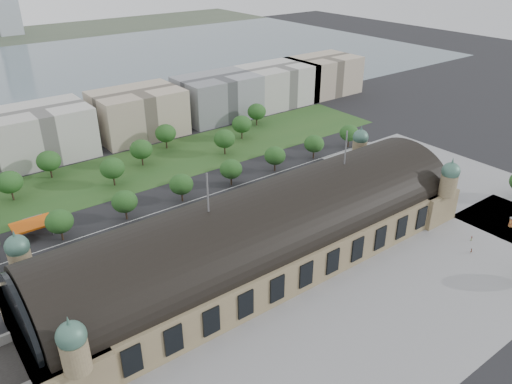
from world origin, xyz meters
TOP-DOWN VIEW (x-y plane):
  - ground at (0.00, 0.00)m, footprint 900.00×900.00m
  - station at (0.00, 0.00)m, footprint 150.00×48.40m
  - plaza_south at (10.00, -44.00)m, footprint 190.00×48.00m
  - plaza_east at (103.00, 0.00)m, footprint 56.00×100.00m
  - road_slab at (-20.00, 38.00)m, footprint 260.00×26.00m
  - grass_belt at (-15.00, 93.00)m, footprint 300.00×45.00m
  - petrol_station at (-53.91, 65.28)m, footprint 14.00×13.00m
  - lake at (0.00, 298.00)m, footprint 700.00×320.00m
  - office_3 at (-30.00, 133.00)m, footprint 45.00×32.00m
  - office_4 at (20.00, 133.00)m, footprint 45.00×32.00m
  - office_5 at (70.00, 133.00)m, footprint 45.00×32.00m
  - office_6 at (115.00, 133.00)m, footprint 45.00×32.00m
  - office_7 at (155.00, 133.00)m, footprint 45.00×32.00m
  - tree_row_3 at (-48.00, 53.00)m, footprint 9.60×9.60m
  - tree_row_4 at (-24.00, 53.00)m, footprint 9.60×9.60m
  - tree_row_5 at (0.00, 53.00)m, footprint 9.60×9.60m
  - tree_row_6 at (24.00, 53.00)m, footprint 9.60×9.60m
  - tree_row_7 at (48.00, 53.00)m, footprint 9.60×9.60m
  - tree_row_8 at (72.00, 53.00)m, footprint 9.60×9.60m
  - tree_row_9 at (96.00, 53.00)m, footprint 9.60×9.60m
  - tree_belt_4 at (-54.00, 95.00)m, footprint 10.40×10.40m
  - tree_belt_5 at (-35.00, 107.00)m, footprint 10.40×10.40m
  - tree_belt_6 at (-16.00, 83.00)m, footprint 10.40×10.40m
  - tree_belt_7 at (3.00, 95.00)m, footprint 10.40×10.40m
  - tree_belt_8 at (22.00, 107.00)m, footprint 10.40×10.40m
  - tree_belt_9 at (41.00, 83.00)m, footprint 10.40×10.40m
  - tree_belt_10 at (60.00, 95.00)m, footprint 10.40×10.40m
  - tree_belt_11 at (79.00, 107.00)m, footprint 10.40×10.40m
  - traffic_car_2 at (-44.88, 34.92)m, footprint 5.71×2.81m
  - traffic_car_3 at (-37.18, 44.34)m, footprint 5.44×2.48m
  - traffic_car_4 at (10.04, 37.25)m, footprint 4.60×1.87m
  - traffic_car_5 at (36.16, 45.08)m, footprint 4.73×1.72m
  - parked_car_0 at (-57.65, 25.00)m, footprint 5.01×3.68m
  - parked_car_1 at (-49.37, 23.45)m, footprint 5.84×4.76m
  - parked_car_2 at (-54.00, 23.31)m, footprint 5.54×3.94m
  - parked_car_3 at (-66.63, 22.05)m, footprint 4.34×3.00m
  - parked_car_4 at (-44.81, 25.00)m, footprint 4.86×3.76m
  - parked_car_5 at (-46.21, 23.41)m, footprint 5.19×4.59m
  - parked_car_6 at (-18.00, 21.51)m, footprint 5.49×3.70m
  - bus_west at (-1.29, 28.04)m, footprint 13.72×3.78m
  - bus_mid at (12.02, 31.13)m, footprint 13.23×3.54m
  - bus_east at (38.42, 31.74)m, footprint 12.83×3.52m
  - advertising_column at (85.75, -37.70)m, footprint 1.90×1.90m
  - pedestrian_0 at (65.59, -34.29)m, footprint 0.94×0.70m
  - pedestrian_1 at (58.37, -38.63)m, footprint 0.81×0.79m

SIDE VIEW (x-z plane):
  - ground at x=0.00m, z-range 0.00..0.00m
  - plaza_south at x=10.00m, z-range -0.06..0.06m
  - plaza_east at x=103.00m, z-range -0.06..0.06m
  - road_slab at x=-20.00m, z-range -0.05..0.05m
  - grass_belt at x=-15.00m, z-range -0.05..0.05m
  - lake at x=0.00m, z-range -0.04..0.04m
  - parked_car_5 at x=-46.21m, z-range 0.00..1.33m
  - parked_car_3 at x=-66.63m, z-range 0.00..1.37m
  - parked_car_6 at x=-18.00m, z-range 0.00..1.48m
  - parked_car_1 at x=-49.37m, z-range 0.00..1.48m
  - parked_car_2 at x=-54.00m, z-range 0.00..1.49m
  - parked_car_4 at x=-44.81m, z-range 0.00..1.54m
  - traffic_car_3 at x=-37.18m, z-range 0.00..1.54m
  - traffic_car_5 at x=36.16m, z-range 0.00..1.55m
  - traffic_car_2 at x=-44.88m, z-range 0.00..1.56m
  - traffic_car_4 at x=10.04m, z-range 0.00..1.56m
  - parked_car_0 at x=-57.65m, z-range 0.00..1.58m
  - pedestrian_0 at x=65.59m, z-range 0.00..1.71m
  - pedestrian_1 at x=58.37m, z-range 0.00..1.87m
  - bus_east at x=38.42m, z-range 0.00..3.54m
  - bus_mid at x=12.02m, z-range 0.00..3.66m
  - advertising_column at x=85.75m, z-range 0.07..3.68m
  - bus_west at x=-1.29m, z-range 0.00..3.79m
  - petrol_station at x=-53.91m, z-range 0.42..5.47m
  - tree_row_3 at x=-48.00m, z-range 1.67..13.19m
  - tree_row_4 at x=-24.00m, z-range 1.67..13.19m
  - tree_row_5 at x=0.00m, z-range 1.67..13.19m
  - tree_row_6 at x=24.00m, z-range 1.67..13.19m
  - tree_row_7 at x=48.00m, z-range 1.67..13.19m
  - tree_row_8 at x=72.00m, z-range 1.67..13.19m
  - tree_row_9 at x=96.00m, z-range 1.67..13.19m
  - tree_belt_4 at x=-54.00m, z-range 1.81..14.29m
  - tree_belt_5 at x=-35.00m, z-range 1.81..14.29m
  - tree_belt_6 at x=-16.00m, z-range 1.81..14.29m
  - tree_belt_7 at x=3.00m, z-range 1.81..14.29m
  - tree_belt_8 at x=22.00m, z-range 1.81..14.29m
  - tree_belt_9 at x=41.00m, z-range 1.81..14.29m
  - tree_belt_10 at x=60.00m, z-range 1.81..14.29m
  - tree_belt_11 at x=79.00m, z-range 1.81..14.29m
  - station at x=0.00m, z-range -11.87..32.43m
  - office_3 at x=-30.00m, z-range 0.00..24.00m
  - office_4 at x=20.00m, z-range 0.00..24.00m
  - office_5 at x=70.00m, z-range 0.00..24.00m
  - office_6 at x=115.00m, z-range 0.00..24.00m
  - office_7 at x=155.00m, z-range 0.00..24.00m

